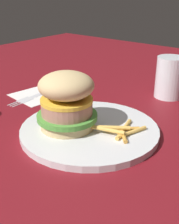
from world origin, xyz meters
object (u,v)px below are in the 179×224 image
Objects in this scene: fries_pile at (120,130)px; drink_glass at (169,80)px; salt_shaker at (178,74)px; plate at (90,130)px; fork at (37,94)px; sandwich at (67,100)px; napkin at (38,95)px.

drink_glass reaches higher than fries_pile.
salt_shaker is (0.35, 0.05, 0.01)m from fries_pile.
drink_glass is (0.26, -0.03, 0.04)m from plate.
drink_glass is at bearing -6.69° from plate.
fries_pile is 0.48× the size of fork.
napkin is (0.10, 0.19, -0.06)m from sandwich.
napkin is at bearing 71.59° from plate.
sandwich is 0.30m from drink_glass.
drink_glass is (0.29, -0.06, -0.02)m from sandwich.
fork is (0.07, 0.22, -0.00)m from plate.
fries_pile reaches higher than plate.
fries_pile is 1.52× the size of salt_shaker.
salt_shaker is (0.30, -0.23, 0.03)m from napkin.
sandwich is (-0.02, 0.03, 0.06)m from plate.
plate is at bearing 104.93° from fries_pile.
fork is 0.32m from drink_glass.
drink_glass is at bearing 5.74° from fries_pile.
sandwich reaches higher than drink_glass.
salt_shaker is at bearing -1.24° from plate.
fork is (-0.00, -0.00, 0.00)m from napkin.
salt_shaker is (0.37, -0.01, 0.02)m from plate.
plate is 0.23m from napkin.
salt_shaker reaches higher than fries_pile.
sandwich reaches higher than fork.
napkin is at bearing 142.23° from salt_shaker.
drink_glass reaches higher than fork.
plate is 0.27m from drink_glass.
fork is (0.06, 0.28, -0.01)m from fries_pile.
drink_glass reaches higher than salt_shaker.
fork is (0.10, 0.19, -0.06)m from sandwich.
fries_pile is at bearing -174.26° from drink_glass.
drink_glass is 1.77× the size of salt_shaker.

